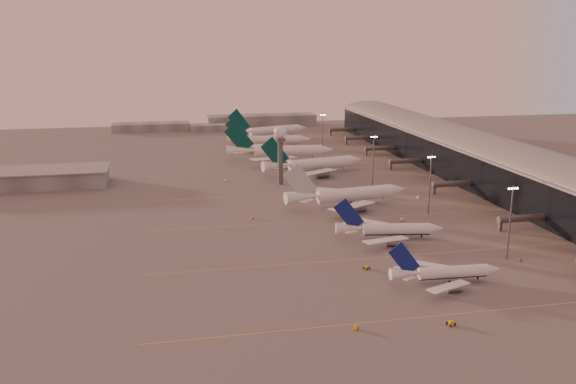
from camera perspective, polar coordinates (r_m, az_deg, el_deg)
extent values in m
plane|color=#5E5B5B|center=(192.75, 4.74, -7.49)|extent=(700.00, 700.00, 0.00)
cube|color=#CBC747|center=(174.32, 17.78, -10.58)|extent=(180.00, 0.25, 0.02)
cube|color=#CBC747|center=(211.41, 11.83, -5.76)|extent=(180.00, 0.25, 0.02)
cube|color=#CBC747|center=(251.11, 7.78, -2.38)|extent=(180.00, 0.25, 0.02)
cube|color=#CBC747|center=(292.34, 4.86, 0.08)|extent=(180.00, 0.25, 0.02)
cube|color=#CBC747|center=(339.28, 2.46, 2.09)|extent=(180.00, 0.25, 0.02)
cube|color=black|center=(329.63, 17.51, 2.68)|extent=(36.00, 360.00, 18.00)
cylinder|color=gray|center=(328.05, 17.63, 4.22)|extent=(10.08, 360.00, 10.08)
cube|color=gray|center=(328.02, 17.63, 4.25)|extent=(40.00, 362.00, 0.80)
cylinder|color=#525459|center=(249.31, 21.27, -2.28)|extent=(22.00, 2.80, 2.80)
cube|color=#525459|center=(244.72, 19.25, -2.97)|extent=(1.20, 1.20, 4.40)
cylinder|color=#525459|center=(297.76, 15.29, 0.77)|extent=(22.00, 2.80, 2.80)
cube|color=#525459|center=(293.93, 13.52, 0.25)|extent=(1.20, 1.20, 4.40)
cylinder|color=#525459|center=(347.33, 11.15, 2.88)|extent=(22.00, 2.80, 2.80)
cube|color=#525459|center=(344.05, 9.60, 2.45)|extent=(1.20, 1.20, 4.40)
cylinder|color=#525459|center=(385.66, 8.75, 4.09)|extent=(22.00, 2.80, 2.80)
cube|color=#525459|center=(382.71, 7.33, 3.71)|extent=(1.20, 1.20, 4.40)
cylinder|color=#525459|center=(424.69, 6.78, 5.08)|extent=(22.00, 2.80, 2.80)
cube|color=#525459|center=(422.01, 5.48, 4.74)|extent=(1.20, 1.20, 4.40)
cylinder|color=#525459|center=(462.34, 5.21, 5.86)|extent=(22.00, 2.80, 2.80)
cube|color=#525459|center=(459.88, 4.01, 5.55)|extent=(1.20, 1.20, 4.40)
cube|color=slate|center=(325.83, -23.57, 1.12)|extent=(80.00, 25.00, 8.00)
cube|color=gray|center=(324.99, -23.64, 1.84)|extent=(82.00, 27.00, 0.60)
cylinder|color=#525459|center=(303.01, -0.72, 2.76)|extent=(2.60, 2.60, 22.00)
cylinder|color=#525459|center=(300.94, -0.72, 4.91)|extent=(5.20, 5.20, 1.20)
sphere|color=white|center=(300.33, -0.73, 5.64)|extent=(6.40, 6.40, 6.40)
cylinder|color=#525459|center=(299.81, -0.73, 6.34)|extent=(0.16, 0.16, 2.00)
cylinder|color=#525459|center=(211.93, 20.05, -2.73)|extent=(0.56, 0.56, 25.00)
cube|color=#525459|center=(208.94, 20.33, 0.42)|extent=(3.60, 0.25, 0.25)
sphere|color=#FFEABF|center=(208.24, 19.97, 0.29)|extent=(0.56, 0.56, 0.56)
sphere|color=#FFEABF|center=(208.76, 20.20, 0.31)|extent=(0.56, 0.56, 0.56)
sphere|color=#FFEABF|center=(209.29, 20.43, 0.32)|extent=(0.56, 0.56, 0.56)
sphere|color=#FFEABF|center=(209.82, 20.67, 0.33)|extent=(0.56, 0.56, 0.56)
cylinder|color=#525459|center=(257.21, 13.13, 0.66)|extent=(0.56, 0.56, 25.00)
cube|color=#525459|center=(254.74, 13.28, 3.28)|extent=(3.60, 0.25, 0.25)
sphere|color=#FFEABF|center=(254.19, 12.97, 3.18)|extent=(0.56, 0.56, 0.56)
sphere|color=#FFEABF|center=(254.61, 13.17, 3.19)|extent=(0.56, 0.56, 0.56)
sphere|color=#FFEABF|center=(255.03, 13.38, 3.20)|extent=(0.56, 0.56, 0.56)
sphere|color=#FFEABF|center=(255.45, 13.58, 3.20)|extent=(0.56, 0.56, 0.56)
cylinder|color=#525459|center=(305.04, 7.98, 2.99)|extent=(0.56, 0.56, 25.00)
cube|color=#525459|center=(302.97, 8.06, 5.22)|extent=(3.60, 0.25, 0.25)
sphere|color=#FFEABF|center=(302.53, 7.79, 5.13)|extent=(0.56, 0.56, 0.56)
sphere|color=#FFEABF|center=(302.86, 7.97, 5.14)|extent=(0.56, 0.56, 0.56)
sphere|color=#FFEABF|center=(303.20, 8.15, 5.14)|extent=(0.56, 0.56, 0.56)
sphere|color=#FFEABF|center=(303.54, 8.33, 5.15)|extent=(0.56, 0.56, 0.56)
cylinder|color=#525459|center=(389.12, 3.25, 5.52)|extent=(0.56, 0.56, 25.00)
cube|color=#525459|center=(387.50, 3.28, 7.27)|extent=(3.60, 0.25, 0.25)
sphere|color=#FFEABF|center=(387.16, 3.06, 7.21)|extent=(0.56, 0.56, 0.56)
sphere|color=#FFEABF|center=(387.42, 3.21, 7.21)|extent=(0.56, 0.56, 0.56)
sphere|color=#FFEABF|center=(387.68, 3.35, 7.21)|extent=(0.56, 0.56, 0.56)
sphere|color=#FFEABF|center=(387.94, 3.49, 7.22)|extent=(0.56, 0.56, 0.56)
cube|color=slate|center=(496.25, -12.67, 5.97)|extent=(60.00, 18.00, 6.00)
cube|color=slate|center=(512.48, -2.50, 6.72)|extent=(90.00, 20.00, 9.00)
cube|color=slate|center=(488.15, -6.77, 6.02)|extent=(40.00, 15.00, 5.00)
cylinder|color=white|center=(189.81, 15.18, -7.36)|extent=(21.35, 4.62, 3.61)
cylinder|color=navy|center=(190.10, 15.16, -7.59)|extent=(20.87, 3.59, 2.60)
cone|color=white|center=(195.17, 18.60, -7.01)|extent=(4.27, 3.80, 3.61)
cone|color=white|center=(184.19, 10.87, -7.63)|extent=(9.05, 4.03, 3.61)
cube|color=white|center=(180.52, 14.79, -8.69)|extent=(15.38, 9.75, 1.13)
cylinder|color=slate|center=(183.92, 15.24, -8.84)|extent=(4.21, 2.54, 2.35)
cube|color=slate|center=(183.53, 15.26, -8.55)|extent=(0.30, 0.25, 1.44)
cube|color=white|center=(195.66, 12.71, -6.74)|extent=(14.99, 10.89, 1.13)
cylinder|color=slate|center=(195.38, 13.62, -7.35)|extent=(4.21, 2.54, 2.35)
cube|color=slate|center=(195.02, 13.64, -7.07)|extent=(0.30, 0.25, 1.44)
cube|color=navy|center=(182.45, 10.80, -6.34)|extent=(9.91, 0.81, 10.76)
cube|color=white|center=(180.60, 11.32, -8.07)|extent=(4.38, 3.03, 0.24)
cube|color=white|center=(187.75, 10.46, -7.15)|extent=(4.34, 3.32, 0.24)
cylinder|color=black|center=(194.03, 17.32, -7.82)|extent=(0.47, 0.47, 0.95)
cylinder|color=black|center=(191.79, 14.41, -7.86)|extent=(1.07, 0.52, 1.04)
cylinder|color=black|center=(188.26, 14.91, -8.32)|extent=(1.07, 0.52, 1.04)
cylinder|color=white|center=(224.85, 10.14, -3.56)|extent=(24.51, 8.16, 4.11)
cylinder|color=navy|center=(225.13, 10.13, -3.78)|extent=(23.84, 6.94, 2.96)
cone|color=white|center=(228.29, 13.69, -3.47)|extent=(5.31, 4.85, 4.11)
cone|color=white|center=(221.76, 5.80, -3.52)|extent=(10.69, 5.78, 4.11)
cube|color=white|center=(214.48, 9.13, -4.60)|extent=(17.87, 9.31, 1.29)
cylinder|color=slate|center=(217.88, 9.76, -4.84)|extent=(5.06, 3.43, 2.67)
cube|color=slate|center=(217.50, 9.77, -4.56)|extent=(0.37, 0.32, 1.65)
cube|color=white|center=(233.40, 8.20, -3.00)|extent=(16.30, 13.91, 1.29)
cylinder|color=slate|center=(232.25, 9.00, -3.61)|extent=(5.06, 3.43, 2.67)
cube|color=slate|center=(231.90, 9.01, -3.33)|extent=(0.37, 0.32, 1.65)
cube|color=navy|center=(220.20, 5.70, -2.26)|extent=(11.19, 2.29, 12.26)
cube|color=white|center=(217.32, 5.97, -3.87)|extent=(4.98, 2.99, 0.27)
cube|color=white|center=(226.15, 5.65, -3.13)|extent=(4.82, 4.16, 0.27)
cylinder|color=black|center=(227.79, 12.38, -4.18)|extent=(0.54, 0.54, 1.08)
cylinder|color=black|center=(227.51, 9.51, -4.05)|extent=(1.27, 0.74, 1.19)
cylinder|color=black|center=(223.09, 9.74, -4.43)|extent=(1.27, 0.74, 1.19)
cylinder|color=white|center=(268.67, 6.31, -0.38)|extent=(35.78, 10.35, 5.52)
cylinder|color=white|center=(268.98, 6.31, -0.64)|extent=(34.87, 8.72, 3.98)
cone|color=white|center=(278.35, 10.23, -0.01)|extent=(7.54, 6.42, 5.52)
cone|color=white|center=(258.75, 1.31, -0.71)|extent=(15.45, 7.52, 5.52)
cube|color=white|center=(252.50, 6.00, -1.55)|extent=(24.00, 19.65, 1.64)
cylinder|color=slate|center=(257.93, 6.51, -1.75)|extent=(7.27, 4.50, 3.59)
cube|color=slate|center=(257.59, 6.52, -1.47)|extent=(0.30, 0.26, 2.21)
cube|color=white|center=(278.35, 3.39, -0.01)|extent=(25.85, 14.23, 1.64)
cylinder|color=slate|center=(277.50, 4.48, -0.55)|extent=(7.27, 4.50, 3.59)
cube|color=slate|center=(277.18, 4.48, -0.30)|extent=(0.30, 0.26, 2.21)
cube|color=#B7BAC0|center=(256.89, 1.17, 0.68)|extent=(15.21, 2.42, 16.40)
cube|color=white|center=(252.45, 1.81, -1.06)|extent=(7.11, 5.95, 0.22)
cube|color=white|center=(264.80, 0.72, -0.33)|extent=(7.30, 4.56, 0.22)
cylinder|color=black|center=(275.53, 8.81, -0.83)|extent=(0.45, 0.45, 0.89)
cylinder|color=black|center=(270.02, 5.57, -1.02)|extent=(1.03, 0.58, 0.98)
cylinder|color=black|center=(266.61, 5.93, -1.23)|extent=(1.03, 0.58, 0.98)
cylinder|color=white|center=(330.96, 3.05, 2.51)|extent=(36.74, 12.84, 5.85)
cylinder|color=white|center=(331.22, 3.04, 2.29)|extent=(35.71, 11.09, 4.21)
cone|color=white|center=(340.87, 6.32, 2.79)|extent=(8.03, 7.11, 5.85)
cone|color=white|center=(320.53, -1.10, 2.28)|extent=(16.07, 8.72, 5.85)
cube|color=white|center=(313.92, 2.80, 1.68)|extent=(24.26, 21.41, 1.73)
cylinder|color=slate|center=(319.51, 3.23, 1.45)|extent=(7.63, 5.11, 3.81)
cube|color=slate|center=(319.21, 3.23, 1.69)|extent=(0.35, 0.31, 2.34)
cube|color=white|center=(341.04, 0.57, 2.70)|extent=(26.99, 13.43, 1.73)
cylinder|color=slate|center=(340.08, 1.49, 2.25)|extent=(7.63, 5.11, 3.81)
cube|color=slate|center=(339.80, 1.50, 2.48)|extent=(0.35, 0.31, 2.34)
cube|color=#063E3A|center=(318.88, -1.23, 3.49)|extent=(15.86, 3.49, 17.32)
cube|color=white|center=(314.04, -0.66, 2.05)|extent=(7.19, 6.35, 0.25)
cube|color=white|center=(326.80, -1.60, 2.53)|extent=(7.46, 4.33, 0.25)
cylinder|color=black|center=(337.88, 5.14, 2.08)|extent=(0.50, 0.50, 1.01)
cylinder|color=black|center=(332.41, 2.42, 1.94)|extent=(1.19, 0.71, 1.11)
cylinder|color=black|center=(328.50, 2.75, 1.79)|extent=(1.19, 0.71, 1.11)
cylinder|color=white|center=(364.60, -0.03, 3.68)|extent=(39.91, 9.80, 6.37)
cylinder|color=white|center=(364.86, -0.03, 3.46)|extent=(38.97, 7.96, 4.59)
cone|color=white|center=(368.06, 3.63, 3.75)|extent=(8.17, 7.02, 6.37)
cone|color=white|center=(362.29, -4.44, 3.70)|extent=(17.06, 7.80, 6.37)
cube|color=white|center=(347.57, -1.30, 2.97)|extent=(29.00, 17.32, 1.89)
cylinder|color=slate|center=(352.39, -0.58, 2.69)|extent=(7.98, 4.79, 4.14)
cube|color=slate|center=(352.09, -0.58, 2.93)|extent=(0.35, 0.30, 2.55)
cube|color=white|center=(380.08, -1.78, 3.93)|extent=(27.67, 21.20, 1.89)
cylinder|color=slate|center=(377.16, -0.99, 3.45)|extent=(7.98, 4.79, 4.14)
cube|color=slate|center=(376.88, -0.99, 3.68)|extent=(0.35, 0.30, 2.55)
cube|color=#063E3A|center=(360.96, -4.60, 4.88)|extent=(17.50, 1.92, 18.86)
cube|color=white|center=(354.74, -4.44, 3.50)|extent=(8.17, 5.42, 0.27)
cube|color=white|center=(369.77, -4.54, 3.93)|extent=(8.03, 6.40, 0.27)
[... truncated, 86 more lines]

